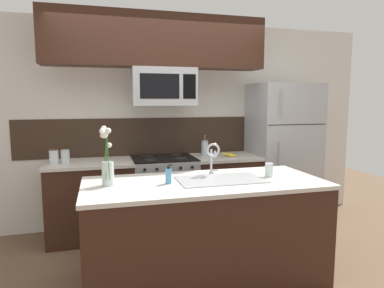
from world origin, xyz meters
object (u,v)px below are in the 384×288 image
drinking_glass (269,170)px  stove_range (164,194)px  flower_vase (107,166)px  banana_bunch (230,155)px  refrigerator (282,153)px  storage_jar_tall (54,156)px  storage_jar_medium (65,156)px  sink_faucet (213,154)px  french_press (205,148)px  microwave (163,87)px  dish_soap_bottle (168,176)px

drinking_glass → stove_range: bearing=121.6°
flower_vase → banana_bunch: bearing=36.6°
refrigerator → storage_jar_tall: bearing=-179.1°
storage_jar_medium → drinking_glass: storage_jar_medium is taller
drinking_glass → flower_vase: flower_vase is taller
sink_faucet → flower_vase: (-0.97, -0.16, -0.03)m
french_press → microwave: bearing=-171.5°
storage_jar_tall → sink_faucet: sink_faucet is taller
stove_range → banana_bunch: 0.96m
stove_range → flower_vase: size_ratio=1.89×
french_press → drinking_glass: french_press is taller
storage_jar_tall → sink_faucet: 1.83m
french_press → dish_soap_bottle: bearing=-119.0°
storage_jar_tall → storage_jar_medium: 0.12m
flower_vase → refrigerator: bearing=27.8°
storage_jar_tall → drinking_glass: bearing=-31.2°
storage_jar_medium → flower_vase: size_ratio=0.31×
microwave → storage_jar_medium: size_ratio=4.93×
microwave → flower_vase: bearing=-120.5°
sink_faucet → microwave: bearing=105.6°
flower_vase → drinking_glass: bearing=-1.9°
drinking_glass → flower_vase: bearing=178.1°
microwave → sink_faucet: microwave is taller
refrigerator → french_press: 1.08m
microwave → french_press: 0.94m
flower_vase → dish_soap_bottle: bearing=-7.7°
flower_vase → french_press: bearing=45.4°
storage_jar_medium → sink_faucet: sink_faucet is taller
stove_range → sink_faucet: sink_faucet is taller
dish_soap_bottle → drinking_glass: size_ratio=1.29×
stove_range → sink_faucet: bearing=-74.7°
drinking_glass → storage_jar_tall: bearing=148.8°
microwave → storage_jar_tall: microwave is taller
microwave → banana_bunch: 1.19m
banana_bunch → drinking_glass: 1.18m
refrigerator → storage_jar_tall: 2.86m
stove_range → drinking_glass: drinking_glass is taller
stove_range → banana_bunch: size_ratio=4.87×
microwave → storage_jar_tall: 1.47m
stove_range → microwave: (0.00, -0.02, 1.31)m
drinking_glass → flower_vase: (-1.45, 0.05, 0.10)m
stove_range → storage_jar_tall: 1.36m
microwave → drinking_glass: bearing=-58.0°
french_press → flower_vase: flower_vase is taller
drinking_glass → flower_vase: 1.46m
storage_jar_tall → dish_soap_bottle: (1.06, -1.24, -0.02)m
storage_jar_medium → french_press: size_ratio=0.57×
storage_jar_medium → french_press: french_press is taller
microwave → refrigerator: (1.61, 0.04, -0.86)m
stove_range → storage_jar_tall: storage_jar_tall is taller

